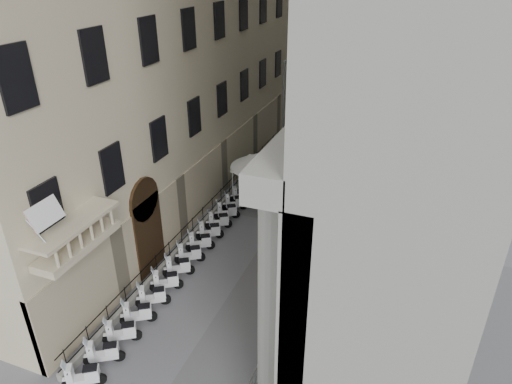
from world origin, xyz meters
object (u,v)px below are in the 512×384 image
at_px(street_lamp, 287,106).
at_px(pedestrian_b, 332,151).
at_px(security_tent, 260,159).
at_px(pedestrian_a, 302,167).
at_px(info_kiosk, 248,167).

distance_m(street_lamp, pedestrian_b, 5.99).
bearing_deg(security_tent, street_lamp, 89.10).
bearing_deg(street_lamp, pedestrian_a, -29.58).
bearing_deg(security_tent, pedestrian_a, 66.90).
distance_m(security_tent, info_kiosk, 3.82).
distance_m(security_tent, pedestrian_b, 9.22).
xyz_separation_m(info_kiosk, pedestrian_b, (5.34, 5.74, -0.04)).
relative_size(street_lamp, info_kiosk, 4.81).
relative_size(pedestrian_a, pedestrian_b, 0.90).
xyz_separation_m(street_lamp, pedestrian_b, (3.30, 2.55, -4.30)).
distance_m(security_tent, pedestrian_a, 5.23).
bearing_deg(pedestrian_b, info_kiosk, 68.64).
relative_size(security_tent, pedestrian_a, 2.75).
distance_m(info_kiosk, pedestrian_a, 4.23).
height_order(pedestrian_a, pedestrian_b, pedestrian_b).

